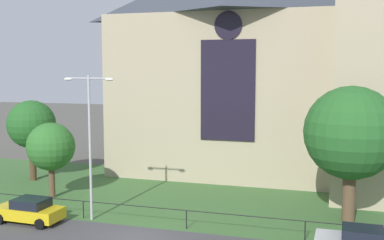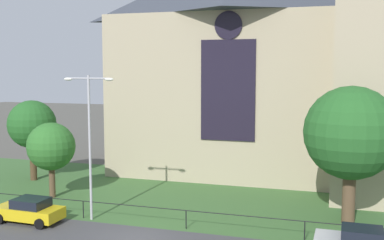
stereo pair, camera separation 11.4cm
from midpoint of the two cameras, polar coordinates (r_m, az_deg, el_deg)
The scene contains 9 objects.
ground at distance 36.36m, azimuth -0.32°, elevation -8.85°, with size 160.00×160.00×0.00m, color #56544C.
grass_verge at distance 34.52m, azimuth -1.32°, elevation -9.67°, with size 120.00×20.00×0.01m, color #3D6633.
church_building at distance 43.00m, azimuth 7.05°, elevation 7.26°, with size 23.20×16.20×26.00m.
iron_railing at distance 28.58m, azimuth -0.60°, elevation -11.06°, with size 27.42×0.07×1.13m.
tree_left_near at distance 36.16m, azimuth -16.44°, elevation -3.09°, with size 3.50×3.50×5.54m.
tree_right_near at distance 30.23m, azimuth 18.61°, elevation -1.54°, with size 5.68×5.68×8.42m.
tree_left_far at distance 42.17m, azimuth -18.55°, elevation -0.54°, with size 4.03×4.03×6.79m.
streetlamp_near at distance 29.93m, azimuth -12.07°, elevation -1.16°, with size 3.37×0.26×9.04m.
parked_car_yellow at distance 31.42m, azimuth -18.82°, elevation -10.20°, with size 4.26×2.13×1.51m.
Camera 2 is at (10.56, -23.49, 9.43)m, focal length 44.53 mm.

